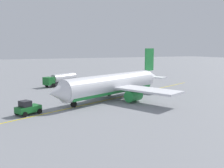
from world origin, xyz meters
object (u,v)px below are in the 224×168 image
at_px(airplane, 113,85).
at_px(pushback_tug, 28,108).
at_px(refueling_worker, 62,86).
at_px(safety_cone_nose, 32,107).
at_px(fuel_tanker, 61,79).

distance_m(airplane, pushback_tug, 18.28).
xyz_separation_m(refueling_worker, safety_cone_nose, (9.57, 18.02, -0.49)).
bearing_deg(refueling_worker, fuel_tanker, -101.70).
bearing_deg(pushback_tug, fuel_tanker, -113.07).
bearing_deg(airplane, refueling_worker, -66.94).
distance_m(pushback_tug, safety_cone_nose, 3.50).
height_order(airplane, refueling_worker, airplane).
xyz_separation_m(fuel_tanker, pushback_tug, (12.14, 28.51, -0.73)).
bearing_deg(pushback_tug, safety_cone_nose, -108.18).
xyz_separation_m(fuel_tanker, refueling_worker, (1.50, 7.23, -0.91)).
height_order(airplane, pushback_tug, airplane).
bearing_deg(safety_cone_nose, pushback_tug, 71.82).
bearing_deg(airplane, safety_cone_nose, 9.09).
bearing_deg(safety_cone_nose, fuel_tanker, -113.68).
relative_size(refueling_worker, safety_cone_nose, 2.59).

